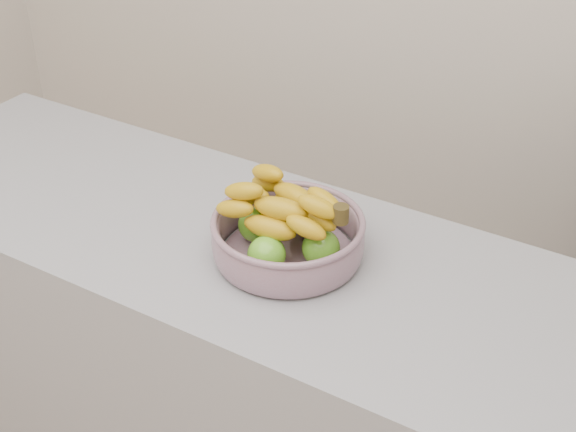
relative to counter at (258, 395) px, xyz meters
The scene contains 2 objects.
counter is the anchor object (origin of this frame).
fruit_bowl 0.51m from the counter, ahead, with size 0.32×0.32×0.16m.
Camera 1 is at (0.78, -0.38, 1.88)m, focal length 50.00 mm.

